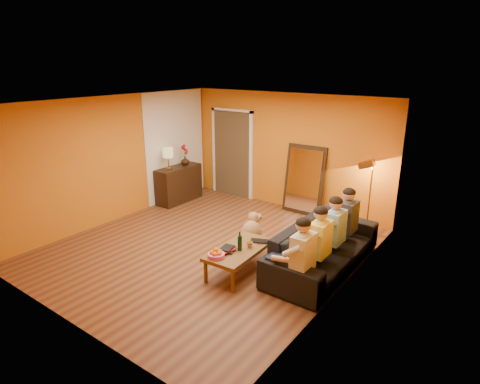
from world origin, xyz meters
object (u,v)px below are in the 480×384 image
Objects in this scene: mirror_frame at (304,180)px; vase at (185,161)px; laptop at (261,243)px; dog at (251,231)px; person_far_left at (303,259)px; tumbler at (250,245)px; wine_bottle at (240,241)px; person_mid_right at (335,233)px; sideboard at (179,184)px; table_lamp at (168,159)px; floor_lamp at (370,198)px; person_far_right at (348,222)px; sofa at (324,247)px; coffee_table at (239,260)px; person_mid_left at (320,245)px.

mirror_frame is 7.24× the size of vase.
laptop is at bearing -77.12° from mirror_frame.
person_far_left is at bearing -13.42° from dog.
tumbler is at bearing -31.79° from vase.
tumbler is (-1.03, 0.18, -0.14)m from person_far_left.
person_mid_right is at bearing 44.72° from wine_bottle.
wine_bottle is at bearing -31.33° from sideboard.
tumbler is 0.24m from laptop.
floor_lamp is (4.34, 1.10, -0.39)m from table_lamp.
table_lamp reaches higher than person_far_left.
person_far_right is (4.37, -0.05, -0.49)m from table_lamp.
floor_lamp is 1.18× the size of person_far_left.
table_lamp is 0.42× the size of person_far_right.
dog is at bearing 114.42° from laptop.
sofa is at bearing -13.30° from sideboard.
wine_bottle is at bearing -48.43° from dog.
person_mid_right is at bearing -52.43° from sofa.
person_far_right is at bearing 54.97° from tumbler.
dog is at bearing -20.98° from sideboard.
tumbler is at bearing -24.48° from table_lamp.
sofa is 3.72× the size of dog.
dog is (2.88, -0.80, -0.77)m from table_lamp.
person_far_right is at bearing 44.33° from dog.
floor_lamp is at bearing 90.61° from person_far_left.
table_lamp is 0.42× the size of coffee_table.
person_far_left is 5.81× the size of vase.
sideboard is 3.80m from tumbler.
dog is 0.55× the size of person_mid_right.
laptop is at bearing -25.07° from sideboard.
mirror_frame is 2.54m from person_mid_right.
sofa is at bearing -16.45° from vase.
table_lamp is at bearing -177.95° from dog.
person_far_left is 0.55m from person_mid_left.
person_far_left is 4.93m from vase.
person_far_right is (0.00, 1.65, 0.00)m from person_far_left.
mirror_frame reaches higher than vase.
coffee_table is 3.94× the size of wine_bottle.
wine_bottle is at bearing -114.89° from floor_lamp.
sofa is at bearing 97.41° from person_far_left.
wine_bottle is at bearing -34.42° from vase.
person_far_left is at bearing -93.32° from floor_lamp.
table_lamp is 3.70m from laptop.
sideboard is 3.75m from laptop.
floor_lamp is at bearing 14.22° from table_lamp.
person_mid_left is 0.99m from laptop.
person_mid_left reaches higher than laptop.
person_mid_left is (1.15, 0.49, 0.40)m from coffee_table.
sideboard is at bearing 132.31° from laptop.
sofa is (4.24, -0.70, -0.74)m from table_lamp.
person_far_right is (4.37, -0.35, 0.18)m from sideboard.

